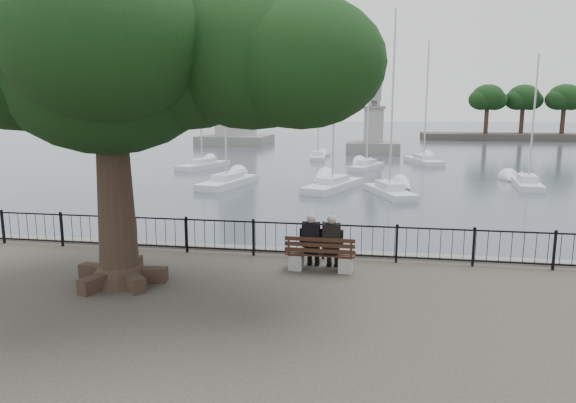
% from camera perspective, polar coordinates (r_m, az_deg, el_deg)
% --- Properties ---
extents(harbor, '(260.00, 260.00, 1.20)m').
position_cam_1_polar(harbor, '(15.23, 0.32, -7.46)').
color(harbor, slate).
rests_on(harbor, ground).
extents(railing, '(22.06, 0.06, 1.00)m').
position_cam_1_polar(railing, '(14.46, 0.00, -4.06)').
color(railing, black).
rests_on(railing, ground).
extents(bench, '(1.80, 0.58, 0.94)m').
position_cam_1_polar(bench, '(13.35, 3.63, -6.33)').
color(bench, gray).
rests_on(bench, ground).
extents(person_left, '(0.44, 0.74, 1.50)m').
position_cam_1_polar(person_left, '(13.39, 2.66, -4.67)').
color(person_left, black).
rests_on(person_left, ground).
extents(person_right, '(0.44, 0.74, 1.50)m').
position_cam_1_polar(person_right, '(13.32, 4.90, -4.77)').
color(person_right, black).
rests_on(person_right, ground).
extents(tree, '(10.14, 7.08, 8.28)m').
position_cam_1_polar(tree, '(12.41, -15.99, 15.93)').
color(tree, black).
rests_on(tree, ground).
extents(lighthouse, '(9.70, 9.70, 29.77)m').
position_cam_1_polar(lighthouse, '(76.45, -5.97, 15.75)').
color(lighthouse, slate).
rests_on(lighthouse, ground).
extents(lion_monument, '(6.05, 6.05, 8.91)m').
position_cam_1_polar(lion_monument, '(61.31, 9.48, 7.42)').
color(lion_monument, slate).
rests_on(lion_monument, ground).
extents(sailboat_a, '(2.90, 6.39, 10.55)m').
position_cam_1_polar(sailboat_a, '(34.92, -6.67, 2.23)').
color(sailboat_a, silver).
rests_on(sailboat_a, ground).
extents(sailboat_b, '(3.64, 6.39, 13.65)m').
position_cam_1_polar(sailboat_b, '(33.27, 5.02, 1.99)').
color(sailboat_b, silver).
rests_on(sailboat_b, ground).
extents(sailboat_c, '(3.20, 5.40, 10.89)m').
position_cam_1_polar(sailboat_c, '(31.48, 11.19, 1.28)').
color(sailboat_c, silver).
rests_on(sailboat_c, ground).
extents(sailboat_d, '(2.07, 5.38, 8.79)m').
position_cam_1_polar(sailboat_d, '(37.65, 25.01, 1.88)').
color(sailboat_d, silver).
rests_on(sailboat_d, ground).
extents(sailboat_e, '(3.40, 6.20, 12.21)m').
position_cam_1_polar(sailboat_e, '(45.73, -9.39, 4.10)').
color(sailboat_e, silver).
rests_on(sailboat_e, ground).
extents(sailboat_f, '(3.09, 5.49, 10.29)m').
position_cam_1_polar(sailboat_f, '(45.06, 8.73, 3.99)').
color(sailboat_f, silver).
rests_on(sailboat_f, ground).
extents(sailboat_g, '(3.44, 6.40, 11.54)m').
position_cam_1_polar(sailboat_g, '(50.73, 14.80, 4.47)').
color(sailboat_g, silver).
rests_on(sailboat_g, ground).
extents(sailboat_h, '(1.88, 5.32, 11.10)m').
position_cam_1_polar(sailboat_h, '(53.59, 3.35, 5.10)').
color(sailboat_h, silver).
rests_on(sailboat_h, ground).
extents(far_shore, '(30.00, 8.60, 9.18)m').
position_cam_1_polar(far_shore, '(93.68, 24.38, 8.67)').
color(far_shore, '#35312C').
rests_on(far_shore, ground).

